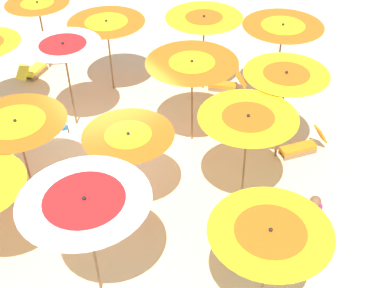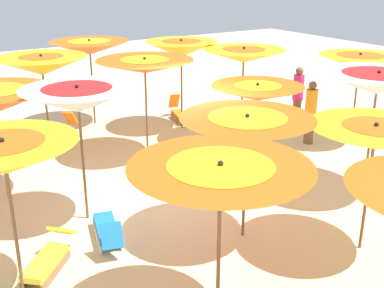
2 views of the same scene
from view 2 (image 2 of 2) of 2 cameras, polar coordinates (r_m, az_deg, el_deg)
The scene contains 20 objects.
ground at distance 10.30m, azimuth -1.56°, elevation -5.25°, with size 39.37×39.37×0.04m, color beige.
beach_umbrella_0 at distance 13.18m, azimuth 19.08°, elevation 9.13°, with size 2.07×2.07×2.34m.
beach_umbrella_1 at distance 12.52m, azimuth 6.09°, elevation 10.27°, with size 2.09×2.09×2.49m.
beach_umbrella_2 at distance 13.53m, azimuth -1.26°, elevation 11.12°, with size 2.00×2.00×2.53m.
beach_umbrella_3 at distance 14.23m, azimuth -11.91°, elevation 11.01°, with size 2.22×2.22×2.47m.
beach_umbrella_4 at distance 10.12m, azimuth 20.95°, elevation 6.69°, with size 2.29×2.29×2.53m.
beach_umbrella_5 at distance 10.19m, azimuth 7.68°, elevation 5.97°, with size 1.93×1.93×2.15m.
beach_umbrella_6 at distance 11.48m, azimuth -5.55°, elevation 9.08°, with size 2.28×2.28×2.42m.
beach_umbrella_7 at distance 12.43m, azimuth -17.20°, elevation 8.79°, with size 2.20×2.20×2.41m.
beach_umbrella_8 at distance 7.92m, azimuth 20.65°, elevation 0.76°, with size 2.05×2.05×2.19m.
beach_umbrella_9 at distance 7.83m, azimuth 6.47°, elevation 1.84°, with size 2.18×2.18×2.21m.
beach_umbrella_10 at distance 8.51m, azimuth -13.25°, elevation 5.10°, with size 1.94×1.94×2.54m.
beach_umbrella_13 at distance 5.76m, azimuth 3.34°, elevation -4.25°, with size 2.22×2.22×2.28m.
beach_umbrella_14 at distance 6.74m, azimuth -21.16°, elevation -1.45°, with size 1.94×1.94×2.36m.
lounger_0 at distance 8.49m, azimuth -9.90°, elevation -9.91°, with size 0.68×1.35×0.58m.
lounger_1 at distance 14.67m, azimuth -1.54°, elevation 3.62°, with size 0.62×1.30×0.72m.
lounger_2 at distance 7.95m, azimuth -16.60°, elevation -12.78°, with size 1.15×1.20×0.52m.
lounger_3 at distance 13.51m, azimuth -14.89°, elevation 1.45°, with size 1.06×1.02×0.67m.
beachgoer_0 at distance 14.15m, azimuth 12.30°, elevation 5.50°, with size 0.30×0.30×1.75m.
beachgoer_1 at distance 12.91m, azimuth 13.73°, elevation 3.72°, with size 0.30×0.30×1.66m.
Camera 2 is at (4.73, 8.00, 4.42)m, focal length 45.47 mm.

